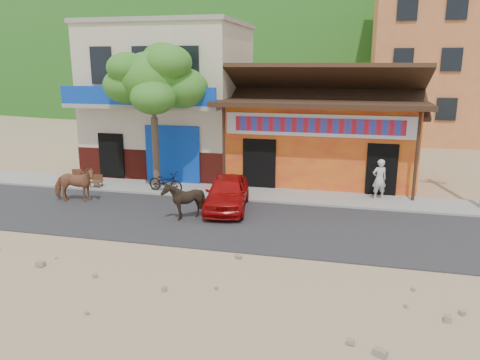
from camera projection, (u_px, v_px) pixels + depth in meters
The scene contains 15 objects.
ground at pixel (225, 252), 13.48m from camera, with size 120.00×120.00×0.00m, color #9E825B.
road at pixel (245, 223), 15.83m from camera, with size 60.00×5.00×0.04m, color #28282B.
sidewalk at pixel (264, 195), 19.12m from camera, with size 60.00×2.00×0.12m, color gray.
dance_club at pixel (322, 139), 22.01m from camera, with size 8.00×6.00×3.60m, color orange.
cafe_building at pixel (171, 100), 23.31m from camera, with size 7.00×6.00×7.00m, color beige.
apartment_front at pixel (440, 53), 32.59m from camera, with size 9.00×9.00×12.00m, color #CC723F.
hillside at pixel (338, 21), 76.55m from camera, with size 100.00×40.00×24.00m, color #194C14.
tree at pixel (154, 117), 19.24m from camera, with size 3.00×3.00×6.00m, color #2D721E, non-canonical shape.
cow_tan at pixel (75, 184), 18.12m from camera, with size 0.75×1.66×1.40m, color #985C3D.
cow_dark at pixel (184, 200), 16.06m from camera, with size 1.09×1.22×1.35m, color black.
red_car at pixel (227, 192), 17.24m from camera, with size 1.47×3.64×1.24m, color #A90C0C.
scooter at pixel (166, 182), 19.26m from camera, with size 0.57×1.63×0.86m, color black.
pedestrian at pixel (379, 179), 18.20m from camera, with size 0.58×0.38×1.58m, color silver.
cafe_chair_left at pixel (75, 171), 20.93m from camera, with size 0.46×0.46×0.98m, color #452717, non-canonical shape.
cafe_chair_right at pixel (96, 176), 19.97m from camera, with size 0.44×0.44×0.95m, color #4D3119, non-canonical shape.
Camera 1 is at (3.37, -12.12, 5.30)m, focal length 35.00 mm.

